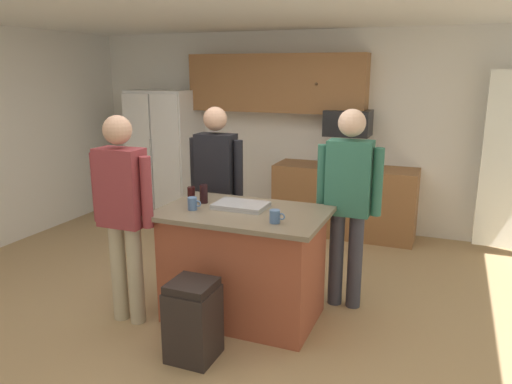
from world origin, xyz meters
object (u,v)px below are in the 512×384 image
at_px(refrigerator, 166,154).
at_px(person_elder_center, 123,206).
at_px(kitchen_island, 243,264).
at_px(glass_dark_ale, 204,194).
at_px(serving_tray, 241,205).
at_px(mug_ceramic_white, 193,204).
at_px(trash_bin, 193,320).
at_px(person_guest_right, 216,181).
at_px(mug_blue_stoneware, 275,216).
at_px(person_guest_left, 349,195).
at_px(glass_short_whisky, 191,194).
at_px(microwave_over_range, 348,123).

bearing_deg(refrigerator, person_elder_center, -64.28).
relative_size(kitchen_island, glass_dark_ale, 8.47).
relative_size(glass_dark_ale, serving_tray, 0.37).
height_order(mug_ceramic_white, trash_bin, mug_ceramic_white).
xyz_separation_m(person_elder_center, trash_bin, (0.79, -0.30, -0.72)).
relative_size(refrigerator, kitchen_island, 1.31).
relative_size(person_guest_right, mug_blue_stoneware, 14.16).
bearing_deg(glass_dark_ale, person_guest_left, 20.27).
bearing_deg(mug_blue_stoneware, refrigerator, 134.78).
xyz_separation_m(glass_dark_ale, mug_ceramic_white, (0.02, -0.23, -0.03)).
bearing_deg(trash_bin, serving_tray, 87.01).
distance_m(refrigerator, kitchen_island, 3.34).
relative_size(person_guest_left, serving_tray, 4.05).
xyz_separation_m(refrigerator, glass_short_whisky, (1.72, -2.33, 0.12)).
relative_size(mug_blue_stoneware, mug_ceramic_white, 1.01).
xyz_separation_m(kitchen_island, glass_dark_ale, (-0.41, 0.10, 0.56)).
bearing_deg(mug_blue_stoneware, kitchen_island, 149.50).
xyz_separation_m(glass_dark_ale, glass_short_whisky, (-0.12, -0.00, -0.02)).
bearing_deg(glass_short_whisky, mug_blue_stoneware, -18.98).
distance_m(microwave_over_range, trash_bin, 3.49).
relative_size(person_elder_center, person_guest_left, 0.99).
distance_m(person_guest_left, trash_bin, 1.70).
xyz_separation_m(person_guest_right, person_guest_left, (1.35, -0.13, 0.02)).
relative_size(kitchen_island, person_guest_left, 0.78).
bearing_deg(person_guest_right, mug_blue_stoneware, 6.11).
distance_m(person_elder_center, serving_tray, 0.98).
relative_size(refrigerator, person_guest_left, 1.02).
bearing_deg(trash_bin, mug_blue_stoneware, 48.50).
height_order(microwave_over_range, serving_tray, microwave_over_range).
xyz_separation_m(kitchen_island, trash_bin, (-0.09, -0.73, -0.18)).
height_order(serving_tray, trash_bin, serving_tray).
bearing_deg(trash_bin, mug_ceramic_white, 117.36).
distance_m(kitchen_island, person_elder_center, 1.12).
distance_m(microwave_over_range, person_guest_left, 2.09).
distance_m(person_guest_left, mug_ceramic_white, 1.35).
bearing_deg(person_guest_left, person_guest_right, -40.28).
bearing_deg(kitchen_island, trash_bin, -97.03).
bearing_deg(mug_blue_stoneware, person_elder_center, -170.10).
relative_size(mug_ceramic_white, trash_bin, 0.20).
distance_m(kitchen_island, mug_ceramic_white, 0.67).
height_order(person_guest_right, glass_short_whisky, person_guest_right).
bearing_deg(serving_tray, glass_short_whisky, 177.49).
height_order(mug_blue_stoneware, serving_tray, mug_blue_stoneware).
bearing_deg(person_elder_center, glass_dark_ale, 22.49).
bearing_deg(kitchen_island, refrigerator, 132.93).
height_order(person_guest_left, serving_tray, person_guest_left).
relative_size(kitchen_island, mug_blue_stoneware, 11.26).
height_order(person_guest_left, glass_short_whisky, person_guest_left).
relative_size(microwave_over_range, trash_bin, 0.92).
height_order(person_elder_center, trash_bin, person_elder_center).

